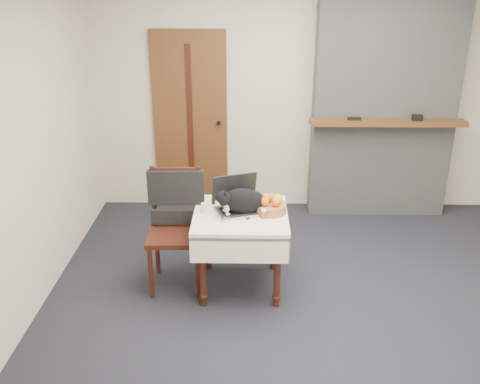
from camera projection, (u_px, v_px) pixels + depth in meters
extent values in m
plane|color=black|center=(312.00, 299.00, 4.51)|extent=(4.50, 4.50, 0.00)
cube|color=beige|center=(299.00, 95.00, 5.85)|extent=(4.50, 0.02, 2.60)
cube|color=beige|center=(24.00, 151.00, 4.04)|extent=(0.02, 4.00, 2.60)
cube|color=brown|center=(190.00, 122.00, 5.96)|extent=(0.82, 0.05, 2.00)
cube|color=#3A1710|center=(190.00, 123.00, 5.94)|extent=(0.06, 0.01, 1.70)
cylinder|color=black|center=(219.00, 123.00, 5.92)|extent=(0.04, 0.06, 0.04)
cube|color=gray|center=(384.00, 98.00, 5.70)|extent=(1.50, 0.30, 2.60)
cube|color=brown|center=(388.00, 123.00, 5.55)|extent=(1.62, 0.18, 0.05)
cube|color=black|center=(354.00, 119.00, 5.55)|extent=(0.14, 0.04, 0.03)
cube|color=black|center=(417.00, 118.00, 5.53)|extent=(0.10, 0.07, 0.06)
cylinder|color=#3A1710|center=(203.00, 271.00, 4.31)|extent=(0.06, 0.06, 0.64)
sphere|color=#3A1710|center=(204.00, 297.00, 4.40)|extent=(0.07, 0.07, 0.07)
cylinder|color=#3A1710|center=(277.00, 272.00, 4.30)|extent=(0.06, 0.06, 0.64)
sphere|color=#3A1710|center=(276.00, 297.00, 4.39)|extent=(0.07, 0.07, 0.07)
cylinder|color=#3A1710|center=(208.00, 237.00, 4.86)|extent=(0.06, 0.06, 0.64)
sphere|color=#3A1710|center=(209.00, 260.00, 4.95)|extent=(0.07, 0.07, 0.07)
cylinder|color=#3A1710|center=(274.00, 238.00, 4.85)|extent=(0.06, 0.06, 0.64)
sphere|color=#3A1710|center=(273.00, 261.00, 4.94)|extent=(0.07, 0.07, 0.07)
cube|color=white|center=(241.00, 217.00, 4.44)|extent=(0.78, 0.78, 0.06)
cube|color=white|center=(240.00, 251.00, 4.13)|extent=(0.78, 0.01, 0.22)
cube|color=white|center=(241.00, 209.00, 4.84)|extent=(0.78, 0.01, 0.22)
cube|color=white|center=(195.00, 228.00, 4.49)|extent=(0.01, 0.78, 0.22)
cube|color=white|center=(286.00, 229.00, 4.48)|extent=(0.01, 0.78, 0.22)
cube|color=#B7B7BC|center=(240.00, 211.00, 4.44)|extent=(0.46, 0.39, 0.02)
cube|color=black|center=(240.00, 210.00, 4.44)|extent=(0.37, 0.28, 0.00)
cube|color=black|center=(234.00, 188.00, 4.53)|extent=(0.39, 0.20, 0.27)
cube|color=#9AB1E2|center=(234.00, 188.00, 4.53)|extent=(0.36, 0.18, 0.24)
ellipsoid|color=black|center=(243.00, 201.00, 4.40)|extent=(0.39, 0.30, 0.22)
ellipsoid|color=black|center=(254.00, 202.00, 4.44)|extent=(0.23, 0.24, 0.17)
sphere|color=black|center=(223.00, 198.00, 4.32)|extent=(0.16, 0.16, 0.12)
ellipsoid|color=white|center=(218.00, 202.00, 4.32)|extent=(0.07, 0.08, 0.06)
ellipsoid|color=white|center=(227.00, 208.00, 4.37)|extent=(0.07, 0.09, 0.09)
cone|color=black|center=(226.00, 193.00, 4.27)|extent=(0.06, 0.06, 0.05)
cone|color=black|center=(223.00, 189.00, 4.33)|extent=(0.06, 0.06, 0.05)
cylinder|color=black|center=(265.00, 210.00, 4.42)|extent=(0.19, 0.04, 0.04)
sphere|color=white|center=(228.00, 215.00, 4.35)|extent=(0.04, 0.04, 0.04)
sphere|color=white|center=(225.00, 211.00, 4.42)|extent=(0.04, 0.04, 0.04)
cylinder|color=silver|center=(205.00, 208.00, 4.45)|extent=(0.07, 0.07, 0.08)
cylinder|color=#A85414|center=(264.00, 215.00, 4.33)|extent=(0.03, 0.03, 0.07)
cylinder|color=white|center=(264.00, 210.00, 4.31)|extent=(0.04, 0.04, 0.02)
cylinder|color=#A97244|center=(271.00, 208.00, 4.44)|extent=(0.26, 0.26, 0.07)
sphere|color=#F55214|center=(265.00, 201.00, 4.39)|extent=(0.08, 0.08, 0.08)
sphere|color=#F55214|center=(276.00, 202.00, 4.38)|extent=(0.08, 0.08, 0.08)
sphere|color=#F55214|center=(271.00, 197.00, 4.46)|extent=(0.08, 0.08, 0.08)
sphere|color=yellow|center=(278.00, 198.00, 4.44)|extent=(0.08, 0.08, 0.08)
sphere|color=#F55214|center=(266.00, 198.00, 4.45)|extent=(0.08, 0.08, 0.08)
cube|color=black|center=(257.00, 212.00, 4.45)|extent=(0.13, 0.10, 0.01)
cube|color=#3A1710|center=(176.00, 235.00, 4.53)|extent=(0.47, 0.47, 0.04)
cylinder|color=#3A1710|center=(151.00, 272.00, 4.44)|extent=(0.04, 0.04, 0.49)
cylinder|color=#3A1710|center=(198.00, 272.00, 4.44)|extent=(0.04, 0.04, 0.49)
cylinder|color=#3A1710|center=(157.00, 249.00, 4.80)|extent=(0.04, 0.04, 0.49)
cylinder|color=#3A1710|center=(201.00, 249.00, 4.80)|extent=(0.04, 0.04, 0.49)
cylinder|color=#3A1710|center=(154.00, 196.00, 4.60)|extent=(0.04, 0.04, 0.55)
cylinder|color=#3A1710|center=(199.00, 196.00, 4.60)|extent=(0.04, 0.04, 0.55)
cube|color=#3A1710|center=(176.00, 184.00, 4.56)|extent=(0.39, 0.04, 0.31)
cube|color=black|center=(176.00, 187.00, 4.56)|extent=(0.48, 0.08, 0.31)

